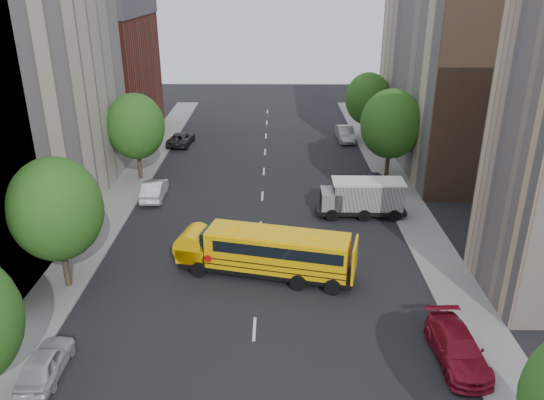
{
  "coord_description": "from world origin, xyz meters",
  "views": [
    {
      "loc": [
        1.05,
        -30.53,
        16.7
      ],
      "look_at": [
        0.85,
        2.0,
        3.01
      ],
      "focal_mm": 35.0,
      "sensor_mm": 36.0,
      "label": 1
    }
  ],
  "objects_px": {
    "street_tree_1": "(56,209)",
    "parked_car_3": "(457,348)",
    "street_tree_2": "(136,126)",
    "parked_car_1": "(154,190)",
    "parked_car_2": "(181,139)",
    "safari_truck": "(362,197)",
    "street_tree_4": "(391,124)",
    "parked_car_5": "(345,134)",
    "street_tree_5": "(368,99)",
    "parked_car_4": "(376,184)",
    "school_bus": "(265,250)",
    "parked_car_0": "(45,363)"
  },
  "relations": [
    {
      "from": "street_tree_4",
      "to": "parked_car_3",
      "type": "bearing_deg",
      "value": -93.29
    },
    {
      "from": "street_tree_1",
      "to": "parked_car_5",
      "type": "xyz_separation_m",
      "value": [
        19.8,
        30.24,
        -4.17
      ]
    },
    {
      "from": "school_bus",
      "to": "parked_car_2",
      "type": "relative_size",
      "value": 2.19
    },
    {
      "from": "school_bus",
      "to": "parked_car_3",
      "type": "height_order",
      "value": "school_bus"
    },
    {
      "from": "street_tree_2",
      "to": "parked_car_3",
      "type": "bearing_deg",
      "value": -49.77
    },
    {
      "from": "street_tree_1",
      "to": "parked_car_2",
      "type": "distance_m",
      "value": 28.92
    },
    {
      "from": "street_tree_1",
      "to": "school_bus",
      "type": "distance_m",
      "value": 11.99
    },
    {
      "from": "parked_car_3",
      "to": "parked_car_5",
      "type": "bearing_deg",
      "value": 89.09
    },
    {
      "from": "street_tree_4",
      "to": "street_tree_5",
      "type": "distance_m",
      "value": 12.01
    },
    {
      "from": "street_tree_5",
      "to": "parked_car_1",
      "type": "relative_size",
      "value": 1.64
    },
    {
      "from": "street_tree_2",
      "to": "parked_car_4",
      "type": "xyz_separation_m",
      "value": [
        20.54,
        -3.07,
        -4.11
      ]
    },
    {
      "from": "street_tree_4",
      "to": "parked_car_4",
      "type": "height_order",
      "value": "street_tree_4"
    },
    {
      "from": "safari_truck",
      "to": "parked_car_1",
      "type": "bearing_deg",
      "value": 169.01
    },
    {
      "from": "street_tree_2",
      "to": "safari_truck",
      "type": "height_order",
      "value": "street_tree_2"
    },
    {
      "from": "parked_car_2",
      "to": "parked_car_3",
      "type": "distance_m",
      "value": 39.59
    },
    {
      "from": "street_tree_2",
      "to": "parked_car_2",
      "type": "distance_m",
      "value": 11.48
    },
    {
      "from": "street_tree_5",
      "to": "parked_car_5",
      "type": "xyz_separation_m",
      "value": [
        -2.2,
        0.24,
        -3.92
      ]
    },
    {
      "from": "parked_car_2",
      "to": "parked_car_3",
      "type": "bearing_deg",
      "value": 123.09
    },
    {
      "from": "parked_car_4",
      "to": "parked_car_5",
      "type": "distance_m",
      "value": 15.32
    },
    {
      "from": "street_tree_1",
      "to": "safari_truck",
      "type": "bearing_deg",
      "value": 28.7
    },
    {
      "from": "street_tree_5",
      "to": "street_tree_4",
      "type": "bearing_deg",
      "value": -90.0
    },
    {
      "from": "school_bus",
      "to": "parked_car_2",
      "type": "height_order",
      "value": "school_bus"
    },
    {
      "from": "street_tree_4",
      "to": "parked_car_5",
      "type": "relative_size",
      "value": 1.7
    },
    {
      "from": "street_tree_1",
      "to": "parked_car_1",
      "type": "bearing_deg",
      "value": 80.75
    },
    {
      "from": "parked_car_1",
      "to": "parked_car_2",
      "type": "xyz_separation_m",
      "value": [
        -0.3,
        15.04,
        -0.07
      ]
    },
    {
      "from": "street_tree_1",
      "to": "parked_car_5",
      "type": "bearing_deg",
      "value": 56.78
    },
    {
      "from": "street_tree_1",
      "to": "parked_car_2",
      "type": "height_order",
      "value": "street_tree_1"
    },
    {
      "from": "parked_car_0",
      "to": "parked_car_3",
      "type": "bearing_deg",
      "value": -177.6
    },
    {
      "from": "parked_car_1",
      "to": "street_tree_5",
      "type": "bearing_deg",
      "value": -141.89
    },
    {
      "from": "street_tree_2",
      "to": "school_bus",
      "type": "bearing_deg",
      "value": -55.32
    },
    {
      "from": "street_tree_4",
      "to": "parked_car_1",
      "type": "relative_size",
      "value": 1.77
    },
    {
      "from": "parked_car_0",
      "to": "parked_car_3",
      "type": "height_order",
      "value": "parked_car_3"
    },
    {
      "from": "street_tree_2",
      "to": "parked_car_3",
      "type": "relative_size",
      "value": 1.53
    },
    {
      "from": "parked_car_3",
      "to": "street_tree_4",
      "type": "bearing_deg",
      "value": 84.55
    },
    {
      "from": "street_tree_1",
      "to": "school_bus",
      "type": "relative_size",
      "value": 0.73
    },
    {
      "from": "street_tree_1",
      "to": "street_tree_2",
      "type": "xyz_separation_m",
      "value": [
        0.0,
        18.0,
        -0.12
      ]
    },
    {
      "from": "parked_car_3",
      "to": "parked_car_4",
      "type": "xyz_separation_m",
      "value": [
        -0.06,
        21.28,
        -0.01
      ]
    },
    {
      "from": "parked_car_2",
      "to": "parked_car_5",
      "type": "xyz_separation_m",
      "value": [
        17.9,
        1.69,
        0.1
      ]
    },
    {
      "from": "parked_car_2",
      "to": "parked_car_5",
      "type": "height_order",
      "value": "parked_car_5"
    },
    {
      "from": "parked_car_1",
      "to": "parked_car_5",
      "type": "xyz_separation_m",
      "value": [
        17.6,
        16.73,
        0.03
      ]
    },
    {
      "from": "street_tree_1",
      "to": "parked_car_3",
      "type": "relative_size",
      "value": 1.57
    },
    {
      "from": "parked_car_5",
      "to": "school_bus",
      "type": "bearing_deg",
      "value": -107.92
    },
    {
      "from": "parked_car_1",
      "to": "parked_car_2",
      "type": "distance_m",
      "value": 15.04
    },
    {
      "from": "street_tree_1",
      "to": "parked_car_4",
      "type": "distance_m",
      "value": 25.74
    },
    {
      "from": "parked_car_2",
      "to": "parked_car_3",
      "type": "height_order",
      "value": "parked_car_3"
    },
    {
      "from": "street_tree_2",
      "to": "parked_car_5",
      "type": "xyz_separation_m",
      "value": [
        19.8,
        12.24,
        -4.04
      ]
    },
    {
      "from": "street_tree_5",
      "to": "parked_car_5",
      "type": "relative_size",
      "value": 1.58
    },
    {
      "from": "street_tree_1",
      "to": "street_tree_2",
      "type": "relative_size",
      "value": 1.03
    },
    {
      "from": "street_tree_1",
      "to": "parked_car_0",
      "type": "relative_size",
      "value": 1.97
    },
    {
      "from": "parked_car_0",
      "to": "parked_car_3",
      "type": "xyz_separation_m",
      "value": [
        18.9,
        1.11,
        0.05
      ]
    }
  ]
}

